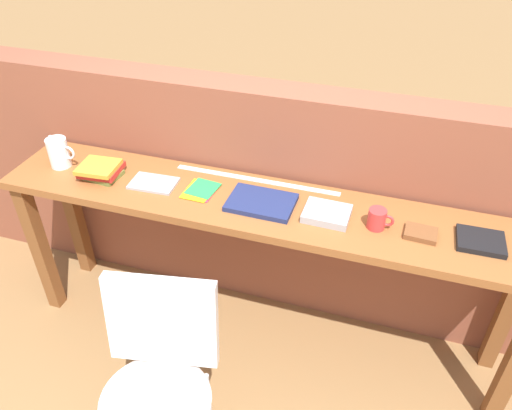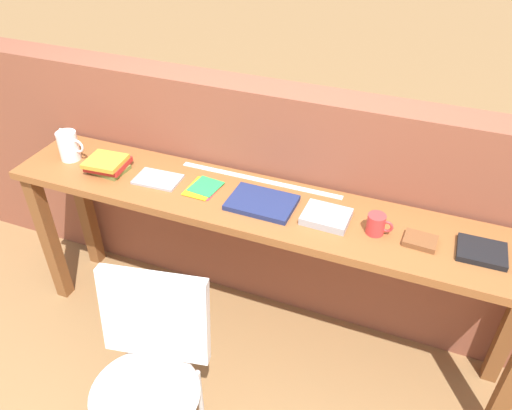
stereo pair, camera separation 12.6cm
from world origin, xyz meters
name	(u,v)px [view 1 (the left image)]	position (x,y,z in m)	size (l,w,h in m)	color
ground_plane	(241,375)	(0.00, 0.00, 0.00)	(40.00, 40.00, 0.00)	olive
brick_wall_back	(278,202)	(0.00, 0.64, 0.64)	(6.00, 0.20, 1.29)	brown
sideboard	(259,226)	(0.00, 0.30, 0.74)	(2.50, 0.44, 0.88)	brown
chair_white_moulded	(158,373)	(-0.18, -0.44, 0.53)	(0.52, 0.53, 0.89)	white
pitcher_white	(59,152)	(-1.04, 0.30, 0.96)	(0.14, 0.10, 0.18)	white
book_stack_leftmost	(101,170)	(-0.80, 0.27, 0.92)	(0.20, 0.20, 0.07)	olive
magazine_cycling	(154,183)	(-0.52, 0.29, 0.89)	(0.22, 0.14, 0.01)	#9E9EA3
pamphlet_pile_colourful	(201,190)	(-0.28, 0.30, 0.88)	(0.15, 0.18, 0.01)	#E5334C
book_open_centre	(261,202)	(0.01, 0.29, 0.89)	(0.30, 0.21, 0.02)	navy
book_grey_hardcover	(327,214)	(0.31, 0.29, 0.90)	(0.20, 0.16, 0.03)	#9E9EA3
mug	(377,219)	(0.52, 0.28, 0.92)	(0.11, 0.08, 0.09)	red
leather_journal_brown	(421,233)	(0.71, 0.28, 0.89)	(0.13, 0.10, 0.02)	brown
book_repair_rightmost	(481,241)	(0.94, 0.30, 0.89)	(0.19, 0.16, 0.02)	black
ruler_metal_back_edge	(256,180)	(-0.07, 0.47, 0.88)	(0.82, 0.03, 0.00)	silver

